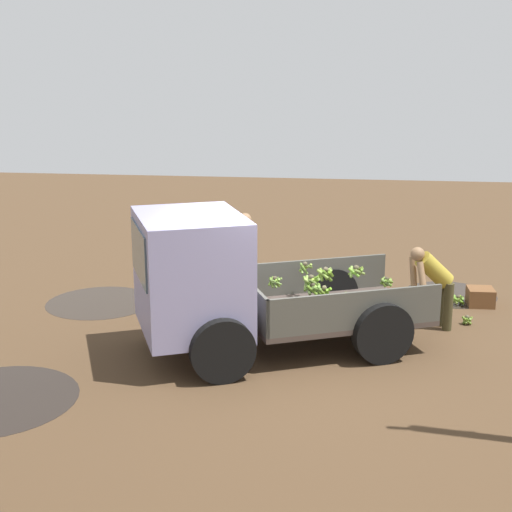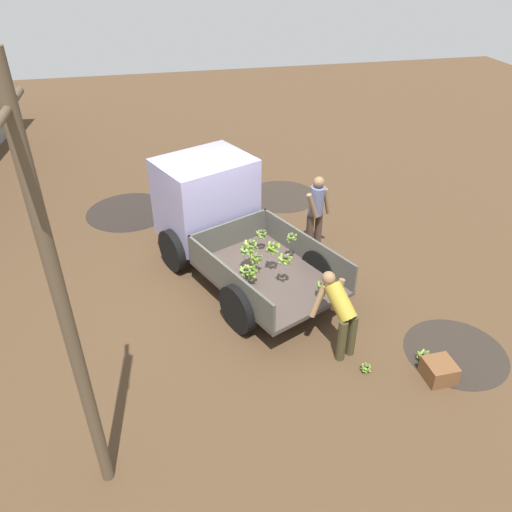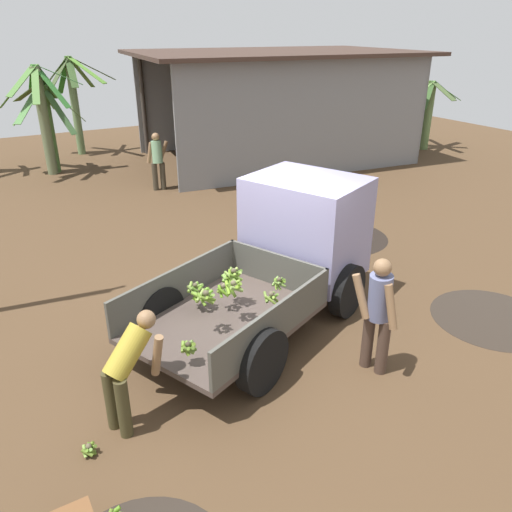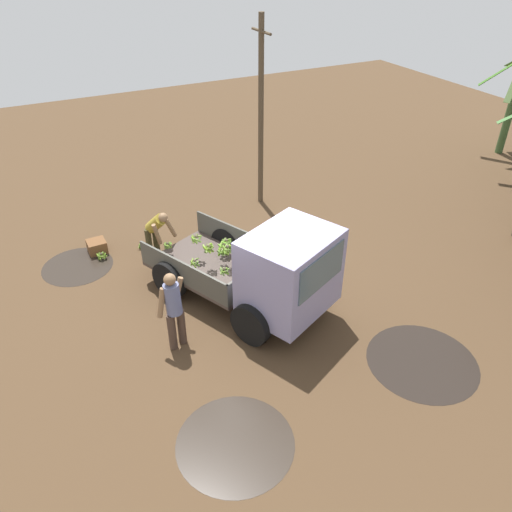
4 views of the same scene
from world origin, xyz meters
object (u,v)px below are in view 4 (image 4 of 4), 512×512
(utility_pole, at_px, (261,113))
(wooden_crate_0, at_px, (97,246))
(cargo_truck, at_px, (274,272))
(person_worker_loading, at_px, (156,230))
(person_foreground_visitor, at_px, (174,307))
(banana_bunch_on_ground_1, at_px, (142,246))
(banana_bunch_on_ground_0, at_px, (102,256))

(utility_pole, height_order, wooden_crate_0, utility_pole)
(cargo_truck, relative_size, person_worker_loading, 3.31)
(person_foreground_visitor, xyz_separation_m, banana_bunch_on_ground_1, (-3.80, 0.36, -0.87))
(cargo_truck, bearing_deg, person_worker_loading, -178.91)
(banana_bunch_on_ground_1, bearing_deg, wooden_crate_0, -109.79)
(banana_bunch_on_ground_0, xyz_separation_m, banana_bunch_on_ground_1, (-0.01, 1.03, -0.02))
(cargo_truck, distance_m, banana_bunch_on_ground_0, 4.88)
(utility_pole, bearing_deg, person_worker_loading, -66.57)
(person_foreground_visitor, bearing_deg, cargo_truck, -110.23)
(utility_pole, bearing_deg, wooden_crate_0, -82.97)
(person_worker_loading, relative_size, banana_bunch_on_ground_1, 7.26)
(banana_bunch_on_ground_0, bearing_deg, banana_bunch_on_ground_1, 90.56)
(cargo_truck, height_order, banana_bunch_on_ground_1, cargo_truck)
(cargo_truck, xyz_separation_m, person_foreground_visitor, (-0.06, -2.16, -0.17))
(banana_bunch_on_ground_1, height_order, wooden_crate_0, wooden_crate_0)
(banana_bunch_on_ground_1, bearing_deg, person_worker_loading, 25.24)
(banana_bunch_on_ground_0, height_order, wooden_crate_0, wooden_crate_0)
(utility_pole, height_order, person_worker_loading, utility_pole)
(banana_bunch_on_ground_0, height_order, banana_bunch_on_ground_1, banana_bunch_on_ground_0)
(banana_bunch_on_ground_1, distance_m, wooden_crate_0, 1.13)
(cargo_truck, xyz_separation_m, person_worker_loading, (-3.25, -1.51, -0.30))
(person_worker_loading, distance_m, wooden_crate_0, 1.79)
(wooden_crate_0, bearing_deg, banana_bunch_on_ground_1, 70.21)
(banana_bunch_on_ground_1, bearing_deg, banana_bunch_on_ground_0, -89.44)
(utility_pole, relative_size, wooden_crate_0, 11.62)
(cargo_truck, height_order, banana_bunch_on_ground_0, cargo_truck)
(banana_bunch_on_ground_0, relative_size, banana_bunch_on_ground_1, 1.33)
(utility_pole, xyz_separation_m, person_worker_loading, (1.61, -3.72, -1.90))
(person_foreground_visitor, height_order, banana_bunch_on_ground_0, person_foreground_visitor)
(person_worker_loading, bearing_deg, banana_bunch_on_ground_0, -137.08)
(utility_pole, xyz_separation_m, banana_bunch_on_ground_0, (1.02, -5.04, -2.61))
(cargo_truck, xyz_separation_m, banana_bunch_on_ground_0, (-3.84, -2.83, -1.01))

